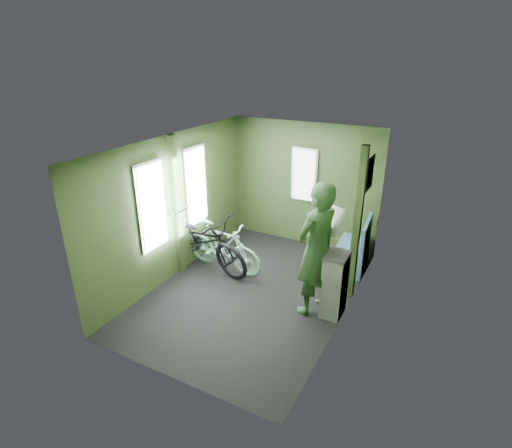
{
  "coord_description": "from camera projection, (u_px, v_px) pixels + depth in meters",
  "views": [
    {
      "loc": [
        2.49,
        -4.62,
        3.42
      ],
      "look_at": [
        0.0,
        0.1,
        1.1
      ],
      "focal_mm": 28.0,
      "sensor_mm": 36.0,
      "label": 1
    }
  ],
  "objects": [
    {
      "name": "passenger",
      "position": [
        316.0,
        250.0,
        5.37
      ],
      "size": [
        0.7,
        0.82,
        1.91
      ],
      "rotation": [
        0.0,
        0.0,
        -1.99
      ],
      "color": "#2B4D2A",
      "rests_on": "ground"
    },
    {
      "name": "waste_box",
      "position": [
        335.0,
        285.0,
        5.47
      ],
      "size": [
        0.28,
        0.39,
        0.95
      ],
      "primitive_type": "cube",
      "color": "gray",
      "rests_on": "ground"
    },
    {
      "name": "bench_seat",
      "position": [
        353.0,
        253.0,
        6.76
      ],
      "size": [
        0.56,
        0.9,
        0.91
      ],
      "rotation": [
        0.0,
        0.0,
        0.09
      ],
      "color": "#2E4A61",
      "rests_on": "ground"
    },
    {
      "name": "bicycle_mint",
      "position": [
        223.0,
        270.0,
        6.77
      ],
      "size": [
        1.52,
        0.64,
        0.94
      ],
      "primitive_type": "imported",
      "rotation": [
        0.0,
        -0.13,
        1.5
      ],
      "color": "#95D4C7",
      "rests_on": "ground"
    },
    {
      "name": "room",
      "position": [
        252.0,
        203.0,
        5.65
      ],
      "size": [
        4.0,
        4.02,
        2.31
      ],
      "color": "black",
      "rests_on": "ground"
    },
    {
      "name": "bicycle_black",
      "position": [
        204.0,
        266.0,
        6.89
      ],
      "size": [
        2.14,
        1.32,
        1.15
      ],
      "primitive_type": "imported",
      "rotation": [
        0.0,
        -0.19,
        1.33
      ],
      "color": "black",
      "rests_on": "ground"
    }
  ]
}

